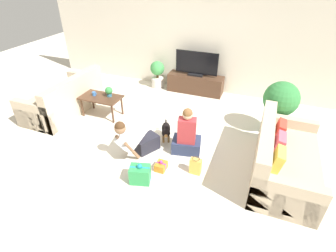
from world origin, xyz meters
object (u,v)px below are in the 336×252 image
at_px(potted_plant_back_left, 157,73).
at_px(person_kneeling, 136,138).
at_px(tv, 196,65).
at_px(tabletop_plant, 109,91).
at_px(sofa_right, 282,160).
at_px(coffee_table, 101,99).
at_px(gift_box_a, 161,166).
at_px(sofa_left, 65,99).
at_px(mug, 94,94).
at_px(gift_box_b, 140,174).
at_px(potted_plant_corner_right, 281,101).
at_px(dog, 166,130).
at_px(gift_bag_a, 196,166).
at_px(person_sitting, 187,136).
at_px(tv_console, 195,84).

distance_m(potted_plant_back_left, person_kneeling, 3.06).
height_order(tv, tabletop_plant, tv).
bearing_deg(tv, sofa_right, -49.71).
height_order(coffee_table, gift_box_a, coffee_table).
bearing_deg(coffee_table, person_kneeling, -35.71).
relative_size(sofa_left, person_kneeling, 2.25).
bearing_deg(mug, gift_box_b, -39.92).
bearing_deg(sofa_right, mug, 80.96).
relative_size(sofa_right, potted_plant_back_left, 2.56).
xyz_separation_m(potted_plant_corner_right, mug, (-3.87, -0.66, -0.21)).
xyz_separation_m(dog, gift_box_b, (0.04, -1.21, -0.10)).
distance_m(gift_box_a, mug, 2.51).
xyz_separation_m(sofa_right, person_kneeling, (-2.45, -0.36, 0.04)).
height_order(tv, gift_box_b, tv).
xyz_separation_m(sofa_left, tabletop_plant, (1.07, 0.25, 0.28)).
bearing_deg(person_kneeling, potted_plant_back_left, 134.64).
distance_m(dog, mug, 1.96).
bearing_deg(sofa_left, gift_bag_a, 74.56).
bearing_deg(gift_box_a, gift_box_b, -117.60).
height_order(coffee_table, person_kneeling, person_kneeling).
relative_size(sofa_left, sofa_right, 1.00).
bearing_deg(tv, gift_box_b, -87.67).
relative_size(person_sitting, gift_box_b, 2.46).
height_order(tv, person_sitting, tv).
bearing_deg(sofa_right, gift_box_b, 115.25).
bearing_deg(coffee_table, sofa_left, -169.96).
xyz_separation_m(tv, potted_plant_corner_right, (2.08, -1.33, -0.03)).
relative_size(coffee_table, potted_plant_corner_right, 0.82).
xyz_separation_m(sofa_left, gift_box_a, (2.87, -1.08, -0.24)).
bearing_deg(mug, sofa_right, -9.04).
bearing_deg(tabletop_plant, gift_bag_a, -26.88).
bearing_deg(person_sitting, potted_plant_corner_right, -151.88).
bearing_deg(potted_plant_corner_right, dog, -151.54).
bearing_deg(sofa_right, tabletop_plant, 78.73).
xyz_separation_m(sofa_left, tv_console, (2.52, 2.14, -0.07)).
xyz_separation_m(coffee_table, tv_console, (1.62, 1.99, -0.17)).
distance_m(potted_plant_back_left, dog, 2.63).
bearing_deg(gift_box_a, gift_bag_a, 12.51).
xyz_separation_m(sofa_left, potted_plant_corner_right, (4.60, 0.82, 0.42)).
distance_m(person_kneeling, gift_box_b, 0.75).
height_order(potted_plant_corner_right, person_kneeling, potted_plant_corner_right).
bearing_deg(gift_bag_a, dog, 139.12).
distance_m(coffee_table, potted_plant_back_left, 2.01).
bearing_deg(gift_box_a, person_kneeling, 158.03).
relative_size(tv, mug, 9.28).
xyz_separation_m(coffee_table, potted_plant_corner_right, (3.70, 0.66, 0.32)).
distance_m(sofa_right, person_kneeling, 2.48).
height_order(person_sitting, mug, person_sitting).
xyz_separation_m(person_kneeling, person_sitting, (0.82, 0.42, -0.03)).
height_order(potted_plant_corner_right, gift_box_b, potted_plant_corner_right).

